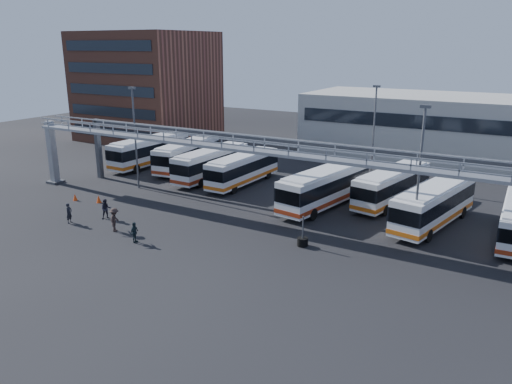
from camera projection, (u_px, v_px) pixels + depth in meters
The scene contains 21 objects.
ground at pixel (226, 243), 37.00m from camera, with size 140.00×140.00×0.00m, color black.
gantry at pixel (265, 156), 40.30m from camera, with size 51.40×5.15×7.10m.
apartment_building at pixel (147, 86), 75.95m from camera, with size 18.00×15.00×16.00m, color brown.
warehouse at pixel (476, 130), 61.61m from camera, with size 42.00×14.00×8.00m, color #9E9E99.
light_pole_left at pixel (135, 133), 49.70m from camera, with size 0.70×0.35×10.21m.
light_pole_mid at pixel (420, 168), 35.41m from camera, with size 0.70×0.35×10.21m.
light_pole_back at pixel (374, 129), 51.70m from camera, with size 0.70×0.35×10.21m.
bus_0 at pixel (150, 150), 60.06m from camera, with size 3.02×11.58×3.49m.
bus_1 at pixel (187, 154), 58.25m from camera, with size 3.74×11.25×3.35m.
bus_2 at pixel (211, 163), 54.20m from camera, with size 2.79×10.99×3.32m.
bus_3 at pixel (243, 168), 52.07m from camera, with size 2.74×10.63×3.21m.
bus_5 at pixel (325, 186), 44.76m from camera, with size 4.55×11.79×3.50m.
bus_6 at pixel (392, 185), 45.63m from camera, with size 4.49×11.12×3.29m.
bus_7 at pixel (434, 204), 40.07m from camera, with size 4.70×11.48×3.40m.
pedestrian_a at pixel (69, 213), 41.00m from camera, with size 0.62×0.41×1.71m, color black.
pedestrian_b at pixel (106, 209), 42.01m from camera, with size 0.84×0.65×1.72m, color #211F2B.
pedestrian_c at pixel (115, 220), 39.16m from camera, with size 1.23×0.71×1.91m, color #332522.
pedestrian_d at pixel (134, 232), 36.96m from camera, with size 0.93×0.39×1.59m, color #1B2B32.
cone_left at pixel (75, 197), 47.08m from camera, with size 0.41×0.41×0.65m, color #E03F0C.
cone_right at pixel (99, 199), 46.43m from camera, with size 0.45×0.45×0.71m, color #E03F0C.
tire_stack at pixel (303, 241), 36.45m from camera, with size 0.80×0.80×2.29m.
Camera 1 is at (19.19, -28.62, 14.20)m, focal length 35.00 mm.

